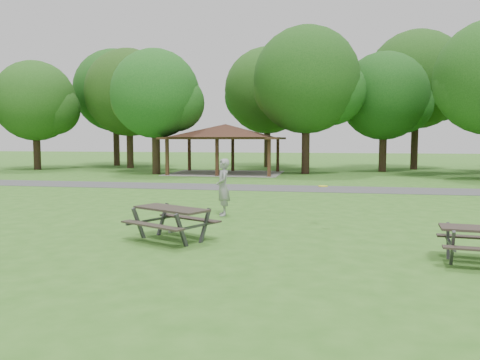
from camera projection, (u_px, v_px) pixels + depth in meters
The scene contains 14 objects.
ground at pixel (169, 246), 11.48m from camera, with size 160.00×160.00×0.00m, color #336B1E.
asphalt_path at pixel (257, 188), 25.17m from camera, with size 120.00×3.20×0.02m, color #454548.
pavilion at pixel (225, 133), 35.45m from camera, with size 8.60×7.01×3.76m.
tree_row_b at pixel (36, 103), 39.91m from camera, with size 7.14×6.80×9.28m.
tree_row_c at pixel (130, 95), 41.93m from camera, with size 8.19×7.80×10.67m.
tree_row_d at pixel (156, 97), 34.70m from camera, with size 6.93×6.60×9.27m.
tree_row_e at pixel (308, 83), 34.97m from camera, with size 8.40×8.00×11.02m.
tree_row_f at pixel (385, 99), 37.34m from camera, with size 7.35×7.00×9.55m.
tree_deep_a at pixel (116, 93), 45.87m from camera, with size 8.40×8.00×11.38m.
tree_deep_b at pixel (269, 93), 43.54m from camera, with size 8.40×8.00×11.13m.
tree_deep_c at pixel (418, 83), 40.05m from camera, with size 8.82×8.40×11.90m.
picnic_table_middle at pixel (171, 216), 12.06m from camera, with size 2.55×2.38×0.88m.
frisbee_in_flight at pixel (323, 186), 13.88m from camera, with size 0.29×0.29×0.02m.
frisbee_thrower at pixel (223, 187), 15.97m from camera, with size 0.71×0.47×1.95m, color gray.
Camera 1 is at (3.86, -10.76, 2.62)m, focal length 35.00 mm.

